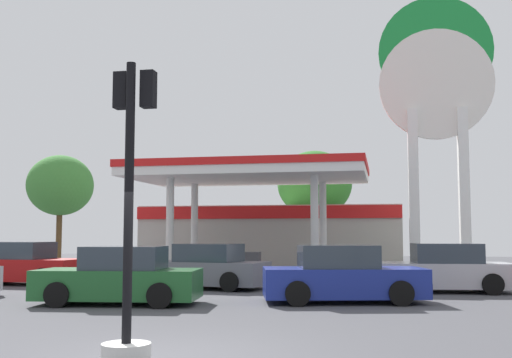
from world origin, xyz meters
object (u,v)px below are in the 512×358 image
station_pole_sign (436,98)px  car_1 (23,265)px  car_5 (120,278)px  tree_0 (60,186)px  car_2 (342,276)px  car_0 (442,270)px  car_3 (205,268)px  tree_1 (315,184)px  traffic_signal_1 (129,248)px

station_pole_sign → car_1: (-15.38, -5.03, -6.72)m
car_5 → tree_0: 24.27m
car_2 → tree_0: tree_0 is taller
station_pole_sign → car_0: size_ratio=2.58×
car_1 → car_3: bearing=-2.6°
station_pole_sign → car_3: (-8.24, -5.35, -6.74)m
car_0 → car_2: bearing=-128.3°
car_0 → car_5: car_0 is taller
car_1 → tree_1: 18.20m
car_2 → tree_1: 19.55m
tree_0 → tree_1: tree_0 is taller
car_0 → car_5: 10.29m
traffic_signal_1 → car_0: bearing=65.8°
car_3 → traffic_signal_1: 12.29m
station_pole_sign → tree_1: station_pole_sign is taller
car_3 → tree_1: (2.08, 15.48, 4.08)m
car_3 → car_2: bearing=-34.9°
car_1 → car_3: car_1 is taller
car_1 → traffic_signal_1: traffic_signal_1 is taller
car_0 → car_1: car_1 is taller
car_0 → car_5: (-8.78, -5.37, -0.01)m
station_pole_sign → car_5: 15.40m
station_pole_sign → tree_0: size_ratio=1.72×
traffic_signal_1 → car_3: bearing=101.0°
traffic_signal_1 → tree_0: (-16.26, 27.02, 3.23)m
car_5 → traffic_signal_1: 7.75m
car_3 → tree_1: tree_1 is taller
car_2 → station_pole_sign: bearing=69.2°
station_pole_sign → car_2: 11.55m
car_2 → tree_0: (-18.83, 18.43, 4.19)m
traffic_signal_1 → tree_1: size_ratio=0.67×
car_3 → car_5: bearing=-100.2°
station_pole_sign → car_5: size_ratio=2.61×
car_2 → car_5: bearing=-164.4°
car_2 → car_5: 6.04m
car_3 → car_0: bearing=2.3°
car_3 → tree_0: size_ratio=0.66×
station_pole_sign → car_1: bearing=-161.9°
car_0 → car_1: size_ratio=1.02×
car_1 → tree_1: size_ratio=0.66×
car_3 → car_5: (-0.91, -5.05, 0.00)m
car_0 → car_2: car_2 is taller
car_0 → car_1: (-15.01, 0.00, 0.00)m
car_0 → tree_0: 26.61m
car_3 → car_5: car_5 is taller
car_0 → tree_1: (-5.79, 15.16, 4.07)m
car_1 → tree_0: 16.70m
station_pole_sign → car_2: (-3.33, -8.78, -6.72)m
car_0 → traffic_signal_1: size_ratio=1.01×
station_pole_sign → car_3: 11.91m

